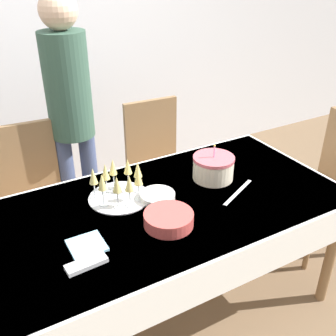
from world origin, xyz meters
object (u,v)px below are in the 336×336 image
object	(u,v)px
dining_chair_far_left	(32,194)
dining_chair_right_end	(330,180)
champagne_tray	(119,182)
person_standing	(70,105)
plate_stack_dessert	(158,196)
birthday_cake	(213,168)
plate_stack_main	(169,219)
dining_chair_far_right	(158,161)

from	to	relation	value
dining_chair_far_left	dining_chair_right_end	xyz separation A→B (m)	(1.77, -0.80, 0.00)
dining_chair_far_left	champagne_tray	size ratio (longest dim) A/B	3.00
dining_chair_far_left	champagne_tray	xyz separation A→B (m)	(0.34, -0.63, 0.31)
dining_chair_far_left	champagne_tray	bearing A→B (deg)	-61.42
dining_chair_right_end	person_standing	size ratio (longest dim) A/B	0.57
champagne_tray	dining_chair_far_left	bearing A→B (deg)	118.58
champagne_tray	plate_stack_dessert	size ratio (longest dim) A/B	1.78
champagne_tray	person_standing	xyz separation A→B (m)	(-0.00, 0.73, 0.19)
dining_chair_right_end	plate_stack_dessert	bearing A→B (deg)	177.04
dining_chair_right_end	person_standing	world-z (taller)	person_standing
plate_stack_dessert	champagne_tray	bearing A→B (deg)	146.95
dining_chair_right_end	dining_chair_far_left	bearing A→B (deg)	155.74
dining_chair_far_left	birthday_cake	size ratio (longest dim) A/B	4.17
dining_chair_far_left	person_standing	bearing A→B (deg)	17.49
plate_stack_main	person_standing	xyz separation A→B (m)	(-0.11, 1.06, 0.25)
dining_chair_right_end	person_standing	distance (m)	1.77
person_standing	birthday_cake	bearing A→B (deg)	-55.96
dining_chair_right_end	person_standing	bearing A→B (deg)	147.75
plate_stack_dessert	person_standing	world-z (taller)	person_standing
dining_chair_right_end	birthday_cake	xyz separation A→B (m)	(-0.89, 0.10, 0.28)
champagne_tray	person_standing	bearing A→B (deg)	90.27
birthday_cake	plate_stack_main	size ratio (longest dim) A/B	0.99
plate_stack_dessert	person_standing	xyz separation A→B (m)	(-0.17, 0.84, 0.26)
champagne_tray	plate_stack_main	size ratio (longest dim) A/B	1.37
dining_chair_far_right	champagne_tray	world-z (taller)	dining_chair_far_right
plate_stack_dessert	person_standing	bearing A→B (deg)	101.36
dining_chair_far_right	birthday_cake	bearing A→B (deg)	-91.38
dining_chair_far_left	dining_chair_right_end	world-z (taller)	same
dining_chair_far_right	person_standing	distance (m)	0.75
birthday_cake	champagne_tray	size ratio (longest dim) A/B	0.72
champagne_tray	plate_stack_dessert	bearing A→B (deg)	-33.05
dining_chair_right_end	plate_stack_dessert	world-z (taller)	dining_chair_right_end
dining_chair_far_left	plate_stack_main	distance (m)	1.08
champagne_tray	plate_stack_main	xyz separation A→B (m)	(0.11, -0.32, -0.06)
dining_chair_far_left	dining_chair_right_end	size ratio (longest dim) A/B	1.00
dining_chair_far_left	dining_chair_right_end	bearing A→B (deg)	-24.26
dining_chair_far_right	person_standing	xyz separation A→B (m)	(-0.56, 0.11, 0.50)
plate_stack_dessert	dining_chair_far_right	bearing A→B (deg)	62.08
birthday_cake	plate_stack_dessert	xyz separation A→B (m)	(-0.37, -0.04, -0.05)
birthday_cake	plate_stack_main	xyz separation A→B (m)	(-0.43, -0.26, -0.04)
plate_stack_dessert	person_standing	distance (m)	0.90
person_standing	champagne_tray	bearing A→B (deg)	-89.73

